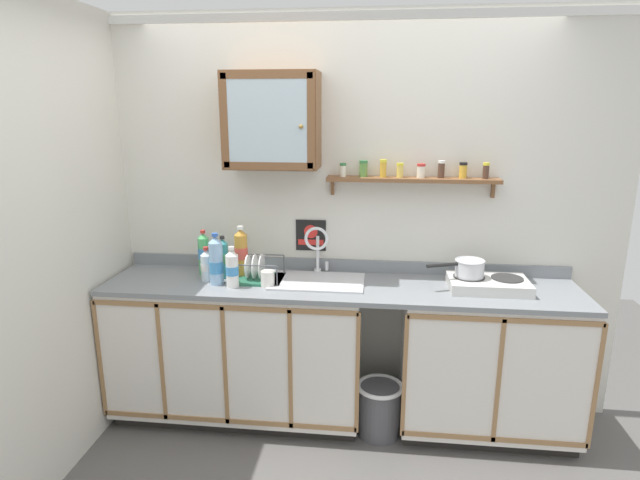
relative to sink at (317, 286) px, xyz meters
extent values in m
plane|color=#565451|center=(0.14, -0.46, -0.92)|extent=(5.94, 5.94, 0.00)
cube|color=silver|center=(0.14, 0.27, 0.37)|extent=(3.54, 0.05, 2.58)
cube|color=white|center=(0.14, 0.24, 1.61)|extent=(3.54, 0.02, 0.05)
cube|color=silver|center=(-1.36, -0.71, 0.37)|extent=(0.05, 3.51, 2.58)
cube|color=black|center=(-0.52, -0.01, -0.88)|extent=(1.55, 0.50, 0.08)
cube|color=silver|center=(-0.52, -0.04, -0.42)|extent=(1.58, 0.56, 0.84)
cube|color=#997047|center=(-0.52, -0.32, -0.04)|extent=(1.58, 0.01, 0.03)
cube|color=#997047|center=(-0.52, -0.32, -0.79)|extent=(1.58, 0.01, 0.03)
cube|color=#997047|center=(-1.31, -0.32, -0.42)|extent=(0.02, 0.01, 0.77)
cube|color=#997047|center=(-0.92, -0.32, -0.42)|extent=(0.02, 0.01, 0.77)
cube|color=#997047|center=(-0.52, -0.32, -0.42)|extent=(0.02, 0.01, 0.77)
cube|color=#997047|center=(-0.12, -0.32, -0.42)|extent=(0.02, 0.01, 0.77)
cube|color=#997047|center=(0.27, -0.32, -0.42)|extent=(0.02, 0.01, 0.77)
cube|color=black|center=(1.07, -0.01, -0.88)|extent=(1.03, 0.50, 0.08)
cube|color=silver|center=(1.07, -0.04, -0.42)|extent=(1.05, 0.56, 0.84)
cube|color=#997047|center=(1.07, -0.32, -0.04)|extent=(1.05, 0.01, 0.03)
cube|color=#997047|center=(1.07, -0.32, -0.79)|extent=(1.05, 0.01, 0.03)
cube|color=#997047|center=(0.54, -0.32, -0.42)|extent=(0.02, 0.01, 0.77)
cube|color=#997047|center=(1.07, -0.32, -0.42)|extent=(0.02, 0.01, 0.77)
cube|color=#997047|center=(1.59, -0.32, -0.42)|extent=(0.02, 0.01, 0.77)
cube|color=gray|center=(0.14, -0.04, 0.01)|extent=(2.90, 0.59, 0.03)
cube|color=gray|center=(0.14, 0.24, 0.07)|extent=(2.90, 0.02, 0.08)
cube|color=silver|center=(0.00, -0.02, 0.03)|extent=(0.58, 0.37, 0.01)
cube|color=slate|center=(0.00, -0.02, -0.10)|extent=(0.49, 0.29, 0.01)
cube|color=slate|center=(0.00, 0.13, -0.04)|extent=(0.49, 0.01, 0.13)
cube|color=slate|center=(0.00, -0.17, -0.04)|extent=(0.49, 0.01, 0.13)
cylinder|color=#4C4C51|center=(0.00, -0.02, -0.10)|extent=(0.04, 0.04, 0.01)
cylinder|color=silver|center=(-0.02, 0.19, 0.04)|extent=(0.05, 0.05, 0.02)
cylinder|color=silver|center=(-0.02, 0.19, 0.16)|extent=(0.02, 0.02, 0.22)
torus|color=silver|center=(-0.02, 0.12, 0.27)|extent=(0.16, 0.02, 0.16)
cylinder|color=silver|center=(0.04, 0.19, 0.07)|extent=(0.02, 0.02, 0.05)
cube|color=silver|center=(1.03, -0.03, 0.06)|extent=(0.46, 0.30, 0.06)
cylinder|color=#2D2D2D|center=(0.92, 0.00, 0.10)|extent=(0.19, 0.19, 0.01)
cylinder|color=#2D2D2D|center=(1.14, 0.00, 0.10)|extent=(0.19, 0.19, 0.01)
cylinder|color=black|center=(0.92, -0.16, 0.06)|extent=(0.03, 0.02, 0.03)
cylinder|color=black|center=(1.14, -0.16, 0.06)|extent=(0.03, 0.02, 0.03)
cylinder|color=silver|center=(0.92, 0.00, 0.15)|extent=(0.17, 0.17, 0.10)
torus|color=silver|center=(0.92, 0.00, 0.20)|extent=(0.18, 0.18, 0.01)
cylinder|color=black|center=(0.75, -0.07, 0.18)|extent=(0.19, 0.09, 0.02)
cylinder|color=gold|center=(-0.50, 0.05, 0.16)|extent=(0.08, 0.08, 0.27)
cone|color=gold|center=(-0.50, 0.05, 0.32)|extent=(0.08, 0.08, 0.04)
cylinder|color=white|center=(-0.50, 0.05, 0.35)|extent=(0.04, 0.04, 0.02)
cylinder|color=#D84C3F|center=(-0.50, 0.05, 0.18)|extent=(0.08, 0.08, 0.08)
cylinder|color=#8CB7E0|center=(-0.61, -0.11, 0.16)|extent=(0.08, 0.08, 0.26)
cone|color=#8CB7E0|center=(-0.61, -0.11, 0.31)|extent=(0.08, 0.08, 0.04)
cylinder|color=#2D59B2|center=(-0.61, -0.11, 0.34)|extent=(0.04, 0.04, 0.02)
cylinder|color=#3F8CCC|center=(-0.61, -0.11, 0.14)|extent=(0.09, 0.09, 0.07)
cylinder|color=teal|center=(-0.60, 0.01, 0.14)|extent=(0.07, 0.07, 0.22)
cone|color=teal|center=(-0.60, 0.01, 0.27)|extent=(0.06, 0.06, 0.03)
cylinder|color=#262626|center=(-0.60, 0.01, 0.29)|extent=(0.03, 0.03, 0.02)
cylinder|color=#4C9959|center=(-0.60, 0.01, 0.16)|extent=(0.07, 0.07, 0.06)
cylinder|color=white|center=(-0.50, -0.15, 0.13)|extent=(0.08, 0.08, 0.20)
cone|color=white|center=(-0.50, -0.15, 0.24)|extent=(0.07, 0.07, 0.03)
cylinder|color=white|center=(-0.50, -0.15, 0.27)|extent=(0.03, 0.03, 0.02)
cylinder|color=#3F8CCC|center=(-0.50, -0.15, 0.13)|extent=(0.08, 0.08, 0.06)
cylinder|color=silver|center=(-0.69, -0.05, 0.11)|extent=(0.07, 0.07, 0.16)
cone|color=silver|center=(-0.69, -0.05, 0.21)|extent=(0.07, 0.07, 0.03)
cylinder|color=red|center=(-0.69, -0.05, 0.23)|extent=(0.03, 0.03, 0.02)
cylinder|color=white|center=(-0.69, -0.05, 0.12)|extent=(0.08, 0.08, 0.05)
cylinder|color=#4CB266|center=(-0.75, 0.07, 0.15)|extent=(0.07, 0.07, 0.24)
cone|color=#4CB266|center=(-0.75, 0.07, 0.29)|extent=(0.07, 0.07, 0.03)
cylinder|color=red|center=(-0.75, 0.07, 0.31)|extent=(0.03, 0.03, 0.02)
cylinder|color=#3F8CCC|center=(-0.75, 0.07, 0.17)|extent=(0.07, 0.07, 0.07)
cube|color=#26664C|center=(-0.37, -0.01, 0.03)|extent=(0.30, 0.26, 0.01)
cylinder|color=#4C4F54|center=(-0.50, -0.13, 0.10)|extent=(0.01, 0.01, 0.12)
cylinder|color=#4C4F54|center=(-0.23, -0.13, 0.10)|extent=(0.01, 0.01, 0.12)
cylinder|color=#4C4F54|center=(-0.50, 0.11, 0.10)|extent=(0.01, 0.01, 0.12)
cylinder|color=#4C4F54|center=(-0.23, 0.11, 0.10)|extent=(0.01, 0.01, 0.12)
cylinder|color=#4C4F54|center=(-0.37, -0.13, 0.16)|extent=(0.27, 0.01, 0.01)
cylinder|color=#4C4F54|center=(-0.37, 0.11, 0.16)|extent=(0.27, 0.01, 0.01)
cylinder|color=white|center=(-0.44, -0.01, 0.11)|extent=(0.01, 0.15, 0.15)
cylinder|color=white|center=(-0.40, -0.01, 0.11)|extent=(0.01, 0.15, 0.15)
cylinder|color=white|center=(-0.35, -0.01, 0.11)|extent=(0.01, 0.16, 0.16)
cylinder|color=white|center=(-0.29, -0.12, 0.08)|extent=(0.08, 0.08, 0.10)
torus|color=white|center=(-0.32, -0.09, 0.08)|extent=(0.05, 0.06, 0.07)
cube|color=brown|center=(-0.29, 0.11, 1.00)|extent=(0.57, 0.27, 0.57)
cube|color=silver|center=(-0.29, -0.03, 1.00)|extent=(0.47, 0.01, 0.47)
cube|color=brown|center=(-0.54, -0.04, 1.00)|extent=(0.05, 0.01, 0.54)
cube|color=brown|center=(-0.03, -0.04, 1.00)|extent=(0.05, 0.01, 0.54)
cube|color=brown|center=(-0.29, -0.04, 1.26)|extent=(0.53, 0.01, 0.05)
cube|color=brown|center=(-0.29, -0.04, 0.75)|extent=(0.53, 0.01, 0.05)
sphere|color=olive|center=(-0.09, -0.05, 0.98)|extent=(0.02, 0.02, 0.02)
cube|color=brown|center=(0.57, 0.18, 0.65)|extent=(1.06, 0.14, 0.02)
cube|color=brown|center=(0.07, 0.23, 0.59)|extent=(0.02, 0.03, 0.10)
cube|color=brown|center=(1.07, 0.23, 0.59)|extent=(0.02, 0.03, 0.10)
cylinder|color=silver|center=(0.14, 0.18, 0.70)|extent=(0.04, 0.04, 0.07)
cylinder|color=#33723F|center=(0.14, 0.18, 0.74)|extent=(0.04, 0.04, 0.02)
cylinder|color=#598C3F|center=(0.27, 0.19, 0.71)|extent=(0.05, 0.05, 0.08)
cylinder|color=#33723F|center=(0.27, 0.19, 0.76)|extent=(0.05, 0.05, 0.02)
cylinder|color=gold|center=(0.39, 0.18, 0.71)|extent=(0.04, 0.04, 0.09)
cylinder|color=yellow|center=(0.39, 0.18, 0.76)|extent=(0.04, 0.04, 0.02)
cylinder|color=#E0C659|center=(0.49, 0.18, 0.70)|extent=(0.04, 0.04, 0.07)
cylinder|color=yellow|center=(0.49, 0.18, 0.74)|extent=(0.04, 0.04, 0.02)
cylinder|color=silver|center=(0.62, 0.18, 0.70)|extent=(0.05, 0.05, 0.07)
cylinder|color=red|center=(0.62, 0.18, 0.74)|extent=(0.05, 0.05, 0.02)
cylinder|color=#4C3326|center=(0.74, 0.18, 0.71)|extent=(0.04, 0.04, 0.09)
cylinder|color=white|center=(0.74, 0.18, 0.76)|extent=(0.04, 0.04, 0.02)
cylinder|color=gold|center=(0.87, 0.19, 0.70)|extent=(0.05, 0.05, 0.08)
cylinder|color=black|center=(0.87, 0.19, 0.75)|extent=(0.05, 0.05, 0.02)
cylinder|color=#4C3326|center=(1.00, 0.17, 0.70)|extent=(0.04, 0.04, 0.08)
cylinder|color=yellow|center=(1.00, 0.17, 0.75)|extent=(0.04, 0.04, 0.02)
cube|color=black|center=(-0.07, 0.24, 0.26)|extent=(0.20, 0.01, 0.21)
cube|color=red|center=(-0.07, 0.24, 0.22)|extent=(0.17, 0.00, 0.04)
cylinder|color=red|center=(-0.07, 0.24, 0.29)|extent=(0.09, 0.00, 0.09)
cylinder|color=#4C4C51|center=(0.41, -0.15, -0.75)|extent=(0.26, 0.26, 0.33)
torus|color=white|center=(0.41, -0.15, -0.59)|extent=(0.29, 0.29, 0.03)
camera|label=1|loc=(0.36, -3.03, 1.08)|focal=28.92mm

